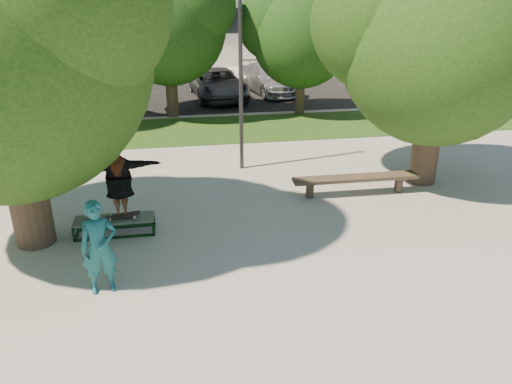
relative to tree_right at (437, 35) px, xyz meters
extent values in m
plane|color=gray|center=(-5.92, -3.08, -4.09)|extent=(120.00, 120.00, 0.00)
cube|color=#1B4212|center=(-4.92, 6.42, -4.08)|extent=(30.00, 4.00, 0.02)
cube|color=black|center=(-5.92, 12.92, -4.09)|extent=(40.00, 8.00, 0.01)
cylinder|color=#38281E|center=(-10.12, -2.08, -2.49)|extent=(0.84, 0.84, 3.20)
sphere|color=#183A10|center=(-10.12, -2.08, -0.02)|extent=(5.80, 5.80, 5.80)
cylinder|color=#38281E|center=(0.08, -0.08, -2.59)|extent=(0.76, 0.76, 3.00)
sphere|color=#183A10|center=(0.08, -0.08, -0.31)|extent=(5.20, 5.20, 5.20)
sphere|color=#183A10|center=(-1.22, 0.70, 0.34)|extent=(3.90, 3.90, 3.90)
sphere|color=#183A10|center=(1.25, -0.60, 0.60)|extent=(3.64, 3.64, 3.64)
cylinder|color=#38281E|center=(-12.42, 7.92, -2.69)|extent=(0.44, 0.44, 2.80)
sphere|color=black|center=(-12.42, 7.92, -0.63)|extent=(4.40, 4.40, 4.40)
sphere|color=black|center=(-11.43, 7.48, 0.14)|extent=(3.08, 3.08, 3.08)
cylinder|color=#38281E|center=(-6.92, 8.92, -2.59)|extent=(0.50, 0.50, 3.00)
sphere|color=black|center=(-6.92, 8.92, -0.37)|extent=(4.80, 4.80, 4.80)
sphere|color=black|center=(-8.12, 9.64, 0.23)|extent=(3.60, 3.60, 3.60)
sphere|color=black|center=(-5.84, 8.44, 0.47)|extent=(3.36, 3.36, 3.36)
cylinder|color=#38281E|center=(-1.42, 8.42, -2.79)|extent=(0.40, 0.40, 2.60)
sphere|color=black|center=(-1.42, 8.42, -0.86)|extent=(4.20, 4.20, 4.20)
sphere|color=black|center=(-2.47, 9.05, -0.34)|extent=(3.15, 3.15, 3.15)
sphere|color=black|center=(-0.47, 8.00, -0.13)|extent=(2.94, 2.94, 2.94)
cylinder|color=#2D2D30|center=(-4.92, 1.92, -1.09)|extent=(0.12, 0.12, 6.00)
cube|color=black|center=(-7.92, 21.86, -1.09)|extent=(27.60, 0.12, 1.60)
cube|color=beige|center=(12.08, 18.92, -0.09)|extent=(15.00, 10.00, 8.00)
cube|color=#475147|center=(-8.42, -1.94, -3.73)|extent=(1.80, 0.60, 0.03)
cylinder|color=white|center=(-8.49, -2.02, -3.69)|extent=(0.06, 0.03, 0.06)
cylinder|color=white|center=(-8.49, -1.86, -3.69)|extent=(0.06, 0.03, 0.06)
cylinder|color=white|center=(-7.95, -2.02, -3.69)|extent=(0.06, 0.03, 0.06)
cylinder|color=white|center=(-7.95, -1.86, -3.69)|extent=(0.06, 0.03, 0.06)
cube|color=black|center=(-8.22, -1.94, -3.65)|extent=(0.78, 0.20, 0.10)
imported|color=brown|center=(-8.22, -1.94, -2.87)|extent=(1.94, 0.67, 1.55)
imported|color=#18595C|center=(-8.42, -4.28, -3.18)|extent=(0.74, 0.56, 1.82)
cube|color=#453729|center=(-3.44, -0.67, -3.86)|extent=(0.17, 0.17, 0.46)
cube|color=#453729|center=(-0.91, -0.69, -3.86)|extent=(0.17, 0.17, 0.46)
cube|color=#453729|center=(-2.18, -0.68, -3.61)|extent=(3.45, 0.49, 0.09)
imported|color=silver|center=(-13.50, 12.61, -3.34)|extent=(2.07, 4.55, 1.51)
imported|color=black|center=(-10.92, 11.64, -3.33)|extent=(2.54, 4.89, 1.54)
imported|color=#515155|center=(-4.63, 12.14, -3.38)|extent=(2.78, 5.29, 1.42)
imported|color=#B3B3B8|center=(-1.86, 13.12, -3.37)|extent=(3.01, 5.32, 1.45)
camera|label=1|loc=(-6.93, -12.60, 1.28)|focal=35.00mm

